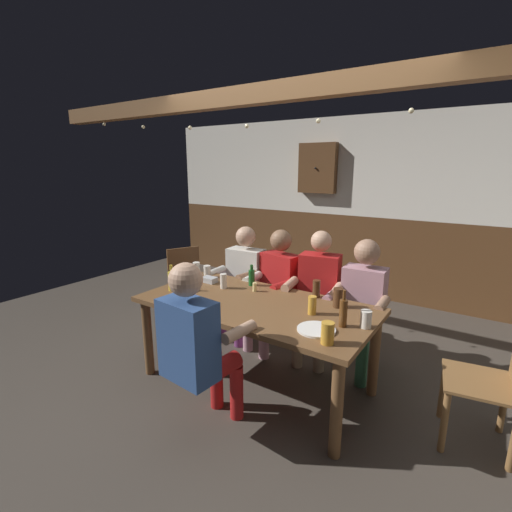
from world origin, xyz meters
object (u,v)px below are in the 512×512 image
at_px(pint_glass_2, 312,305).
at_px(pint_glass_3, 207,272).
at_px(bottle_0, 343,312).
at_px(pint_glass_0, 366,319).
at_px(bottle_1, 252,277).
at_px(pint_glass_4, 224,281).
at_px(pint_glass_6, 338,298).
at_px(pint_glass_1, 316,289).
at_px(person_0, 243,277).
at_px(person_1, 275,284).
at_px(person_4, 197,342).
at_px(person_3, 362,300).
at_px(chair_empty_near_left, 188,283).
at_px(condiment_caddy, 210,280).
at_px(table_candle, 255,287).
at_px(bottle_2, 172,280).
at_px(dining_table, 255,313).
at_px(plate_0, 316,329).
at_px(pint_glass_5, 196,270).
at_px(chair_empty_near_right, 495,382).
at_px(wall_dart_cabinet, 318,168).
at_px(person_2, 317,291).
at_px(pint_glass_7, 328,333).

distance_m(pint_glass_2, pint_glass_3, 1.31).
relative_size(bottle_0, pint_glass_0, 2.17).
relative_size(bottle_1, pint_glass_3, 1.62).
relative_size(pint_glass_4, pint_glass_6, 0.88).
bearing_deg(pint_glass_2, bottle_0, -16.99).
bearing_deg(pint_glass_1, person_0, 162.50).
bearing_deg(pint_glass_1, person_1, 152.46).
bearing_deg(person_4, person_3, 70.50).
xyz_separation_m(chair_empty_near_left, condiment_caddy, (0.75, -0.46, 0.29)).
bearing_deg(person_4, bottle_1, 109.99).
bearing_deg(condiment_caddy, person_0, 87.09).
relative_size(table_candle, pint_glass_2, 0.57).
height_order(bottle_2, pint_glass_6, bottle_2).
xyz_separation_m(dining_table, pint_glass_4, (-0.45, 0.14, 0.16)).
height_order(bottle_0, bottle_2, bottle_0).
bearing_deg(pint_glass_6, table_candle, -175.71).
bearing_deg(pint_glass_4, pint_glass_3, 153.97).
bearing_deg(pint_glass_2, pint_glass_6, 65.82).
height_order(plate_0, pint_glass_5, pint_glass_5).
relative_size(person_3, condiment_caddy, 8.65).
distance_m(person_3, bottle_0, 0.78).
height_order(plate_0, pint_glass_2, pint_glass_2).
xyz_separation_m(chair_empty_near_right, pint_glass_6, (-1.09, 0.03, 0.34)).
bearing_deg(table_candle, pint_glass_3, 172.41).
relative_size(chair_empty_near_left, pint_glass_4, 6.46).
distance_m(condiment_caddy, pint_glass_0, 1.58).
distance_m(pint_glass_0, pint_glass_3, 1.72).
height_order(table_candle, pint_glass_1, pint_glass_1).
xyz_separation_m(pint_glass_5, pint_glass_6, (1.49, 0.01, 0.00)).
xyz_separation_m(person_4, pint_glass_4, (-0.45, 0.85, 0.12)).
bearing_deg(pint_glass_2, pint_glass_1, 110.01).
height_order(person_0, person_4, person_4).
xyz_separation_m(person_1, wall_dart_cabinet, (-0.46, 1.93, 1.13)).
bearing_deg(bottle_2, plate_0, -1.80).
distance_m(person_3, plate_0, 0.92).
bearing_deg(table_candle, pint_glass_1, 17.93).
distance_m(chair_empty_near_right, chair_empty_near_left, 3.13).
height_order(pint_glass_0, pint_glass_1, pint_glass_1).
relative_size(person_3, pint_glass_2, 8.58).
distance_m(chair_empty_near_right, wall_dart_cabinet, 3.61).
bearing_deg(person_2, person_3, 170.28).
bearing_deg(person_0, pint_glass_5, 56.25).
distance_m(pint_glass_0, pint_glass_2, 0.41).
xyz_separation_m(plate_0, pint_glass_1, (-0.28, 0.60, 0.07)).
distance_m(bottle_2, pint_glass_7, 1.58).
distance_m(dining_table, chair_empty_near_left, 1.57).
bearing_deg(chair_empty_near_left, plate_0, 92.15).
distance_m(person_3, person_4, 1.56).
height_order(bottle_1, pint_glass_5, bottle_1).
distance_m(condiment_caddy, wall_dart_cabinet, 2.64).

